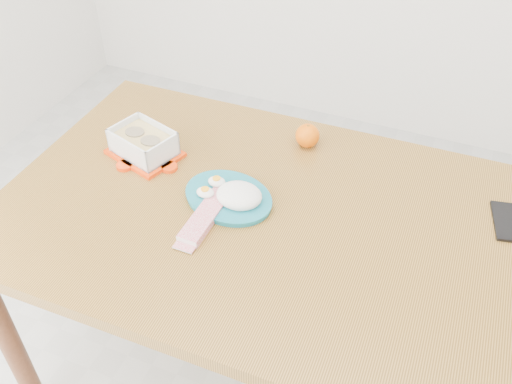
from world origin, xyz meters
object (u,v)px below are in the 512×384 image
at_px(dining_table, 256,234).
at_px(rice_plate, 232,195).
at_px(food_container, 144,143).
at_px(smartphone, 508,222).
at_px(orange_fruit, 307,136).

xyz_separation_m(dining_table, rice_plate, (-0.07, 0.01, 0.11)).
xyz_separation_m(dining_table, food_container, (-0.38, 0.09, 0.13)).
height_order(rice_plate, smartphone, rice_plate).
bearing_deg(dining_table, food_container, 165.73).
height_order(food_container, orange_fruit, food_container).
xyz_separation_m(dining_table, orange_fruit, (0.03, 0.31, 0.12)).
bearing_deg(rice_plate, dining_table, 9.94).
bearing_deg(dining_table, orange_fruit, 83.72).
xyz_separation_m(dining_table, smartphone, (0.60, 0.20, 0.09)).
relative_size(dining_table, rice_plate, 4.54).
relative_size(dining_table, smartphone, 9.46).
bearing_deg(orange_fruit, dining_table, -95.46).
bearing_deg(orange_fruit, food_container, -151.69).
xyz_separation_m(orange_fruit, smartphone, (0.57, -0.12, -0.03)).
distance_m(dining_table, food_container, 0.41).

